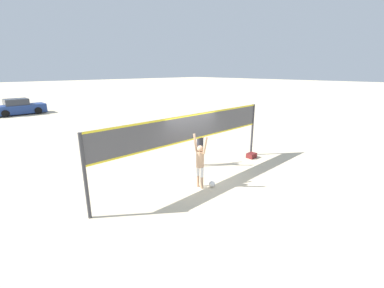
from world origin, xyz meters
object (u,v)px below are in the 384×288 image
object	(u,v)px
player_spiker	(200,161)
player_blocker	(200,144)
parked_car_mid	(19,107)
volleyball_net	(192,132)
gear_bag	(252,155)
volleyball	(212,184)

from	to	relation	value
player_spiker	player_blocker	distance (m)	2.17
player_blocker	parked_car_mid	distance (m)	21.40
player_spiker	volleyball_net	bearing A→B (deg)	-25.48
player_spiker	gear_bag	world-z (taller)	player_spiker
gear_bag	parked_car_mid	size ratio (longest dim) A/B	0.11
volleyball	gear_bag	bearing A→B (deg)	12.08
volleyball	parked_car_mid	bearing A→B (deg)	93.48
player_blocker	player_spiker	bearing A→B (deg)	-45.81
gear_bag	volleyball_net	bearing A→B (deg)	175.73
player_blocker	gear_bag	xyz separation A→B (m)	(2.55, -0.99, -0.90)
volleyball_net	player_spiker	world-z (taller)	volleyball_net
gear_bag	parked_car_mid	world-z (taller)	parked_car_mid
player_spiker	gear_bag	bearing A→B (deg)	-82.67
player_blocker	gear_bag	bearing A→B (deg)	68.87
player_blocker	parked_car_mid	bearing A→B (deg)	-172.98
volleyball_net	volleyball	world-z (taller)	volleyball_net
player_blocker	gear_bag	world-z (taller)	player_blocker
gear_bag	volleyball	bearing A→B (deg)	-167.92
volleyball_net	parked_car_mid	xyz separation A→B (m)	(-1.44, 21.95, -1.20)
volleyball_net	gear_bag	world-z (taller)	volleyball_net
volleyball	volleyball_net	bearing A→B (deg)	87.70
parked_car_mid	player_blocker	bearing A→B (deg)	-82.73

